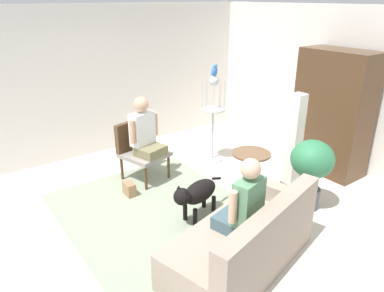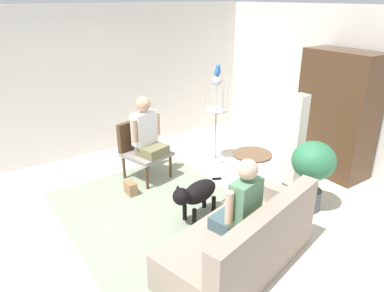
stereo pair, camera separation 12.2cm
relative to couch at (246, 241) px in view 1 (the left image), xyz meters
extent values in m
plane|color=beige|center=(-1.17, -0.14, -0.29)|extent=(7.62, 7.62, 0.00)
cube|color=silver|center=(-1.17, 3.09, 0.98)|extent=(5.87, 0.12, 2.55)
cube|color=silver|center=(-3.87, 0.16, 0.98)|extent=(0.12, 6.95, 2.55)
cube|color=gray|center=(-1.32, -0.25, -0.29)|extent=(2.90, 2.28, 0.01)
cube|color=gray|center=(-0.05, -0.04, -0.09)|extent=(1.26, 1.91, 0.42)
cube|color=gray|center=(0.28, 0.04, 0.32)|extent=(0.61, 1.74, 0.41)
cube|color=gray|center=(-0.24, 0.72, 0.22)|extent=(0.88, 0.39, 0.19)
cube|color=tan|center=(0.26, -0.42, 0.26)|extent=(0.18, 0.33, 0.28)
cube|color=tan|center=(0.14, 0.06, 0.26)|extent=(0.16, 0.28, 0.28)
cube|color=#9EB2B7|center=(0.02, 0.52, 0.26)|extent=(0.17, 0.29, 0.28)
cylinder|color=#4C331E|center=(-2.17, 0.42, -0.10)|extent=(0.04, 0.04, 0.38)
cylinder|color=#4C331E|center=(-2.04, -0.06, -0.10)|extent=(0.04, 0.04, 0.38)
cylinder|color=#4C331E|center=(-2.68, 0.28, -0.10)|extent=(0.04, 0.04, 0.38)
cylinder|color=#4C331E|center=(-2.55, -0.20, -0.10)|extent=(0.04, 0.04, 0.38)
cube|color=gray|center=(-2.36, 0.11, 0.12)|extent=(0.76, 0.74, 0.06)
cube|color=#4C331E|center=(-2.62, 0.04, 0.37)|extent=(0.24, 0.60, 0.45)
cube|color=#405A63|center=(-0.13, -0.06, 0.19)|extent=(0.44, 0.43, 0.14)
cube|color=#598C66|center=(0.02, -0.03, 0.50)|extent=(0.26, 0.39, 0.47)
sphere|color=#DDB293|center=(0.02, -0.03, 0.86)|extent=(0.20, 0.20, 0.20)
cylinder|color=#DDB293|center=(0.03, -0.25, 0.52)|extent=(0.08, 0.08, 0.33)
cylinder|color=#DDB293|center=(-0.07, 0.17, 0.52)|extent=(0.08, 0.08, 0.33)
cube|color=olive|center=(-2.23, 0.15, 0.22)|extent=(0.45, 0.47, 0.14)
cube|color=white|center=(-2.38, 0.10, 0.53)|extent=(0.28, 0.42, 0.49)
sphere|color=tan|center=(-2.38, 0.10, 0.91)|extent=(0.22, 0.22, 0.22)
cylinder|color=tan|center=(-2.40, 0.34, 0.56)|extent=(0.08, 0.08, 0.34)
cylinder|color=tan|center=(-2.28, -0.11, 0.56)|extent=(0.08, 0.08, 0.34)
cylinder|color=brown|center=(-1.03, 1.05, 0.36)|extent=(0.53, 0.53, 0.02)
cylinder|color=brown|center=(-1.03, 1.05, 0.03)|extent=(0.06, 0.06, 0.64)
cylinder|color=brown|center=(-1.03, 1.05, -0.28)|extent=(0.35, 0.35, 0.03)
ellipsoid|color=black|center=(-1.03, 0.17, 0.06)|extent=(0.41, 0.61, 0.27)
sphere|color=black|center=(-0.94, -0.17, 0.14)|extent=(0.21, 0.21, 0.21)
cone|color=black|center=(-0.89, -0.15, 0.25)|extent=(0.06, 0.06, 0.06)
cone|color=black|center=(-0.99, -0.18, 0.25)|extent=(0.06, 0.06, 0.06)
cylinder|color=black|center=(-1.12, 0.52, 0.10)|extent=(0.08, 0.18, 0.10)
cylinder|color=black|center=(-0.90, 0.00, -0.18)|extent=(0.06, 0.06, 0.22)
cylinder|color=black|center=(-1.06, -0.04, -0.18)|extent=(0.06, 0.06, 0.22)
cylinder|color=black|center=(-1.00, 0.38, -0.18)|extent=(0.06, 0.06, 0.22)
cylinder|color=black|center=(-1.16, 0.34, -0.18)|extent=(0.06, 0.06, 0.22)
cylinder|color=silver|center=(-2.30, 1.40, -0.28)|extent=(0.36, 0.36, 0.03)
cylinder|color=silver|center=(-2.30, 1.40, 0.16)|extent=(0.04, 0.04, 0.90)
cylinder|color=silver|center=(-2.30, 1.40, 0.62)|extent=(0.40, 0.40, 0.02)
cylinder|color=silver|center=(-2.11, 1.40, 0.86)|extent=(0.01, 0.01, 0.47)
cylinder|color=silver|center=(-2.15, 1.51, 0.86)|extent=(0.01, 0.01, 0.47)
cylinder|color=silver|center=(-2.25, 1.58, 0.86)|extent=(0.01, 0.01, 0.47)
cylinder|color=silver|center=(-2.36, 1.58, 0.86)|extent=(0.01, 0.01, 0.47)
cylinder|color=silver|center=(-2.46, 1.51, 0.86)|extent=(0.01, 0.01, 0.47)
cylinder|color=silver|center=(-2.49, 1.40, 0.86)|extent=(0.01, 0.01, 0.47)
cylinder|color=silver|center=(-2.46, 1.29, 0.86)|extent=(0.01, 0.01, 0.47)
cylinder|color=silver|center=(-2.36, 1.22, 0.86)|extent=(0.01, 0.01, 0.47)
cylinder|color=silver|center=(-2.25, 1.22, 0.86)|extent=(0.01, 0.01, 0.47)
cylinder|color=silver|center=(-2.15, 1.29, 0.86)|extent=(0.01, 0.01, 0.47)
sphere|color=silver|center=(-2.30, 1.40, 1.10)|extent=(0.16, 0.16, 0.16)
ellipsoid|color=blue|center=(-2.29, 1.40, 1.26)|extent=(0.09, 0.10, 0.18)
sphere|color=blue|center=(-2.27, 1.40, 1.34)|extent=(0.07, 0.07, 0.07)
cone|color=#D8BF4C|center=(-2.24, 1.40, 1.34)|extent=(0.03, 0.02, 0.02)
ellipsoid|color=blue|center=(-2.33, 1.40, 1.20)|extent=(0.12, 0.03, 0.04)
cylinder|color=#4C5156|center=(-0.35, 1.48, -0.15)|extent=(0.32, 0.32, 0.29)
cylinder|color=brown|center=(-0.35, 1.48, 0.09)|extent=(0.03, 0.03, 0.20)
ellipsoid|color=#30794C|center=(-0.35, 1.48, 0.42)|extent=(0.56, 0.56, 0.50)
cube|color=#4C4742|center=(-0.88, 1.75, -0.26)|extent=(0.20, 0.20, 0.06)
cube|color=white|center=(-0.88, 1.75, 0.45)|extent=(0.18, 0.18, 1.37)
cube|color=#4C331E|center=(-0.92, 2.68, 0.67)|extent=(1.12, 0.56, 1.94)
cube|color=#99724C|center=(-2.04, -0.33, -0.20)|extent=(0.21, 0.12, 0.19)
camera|label=1|loc=(2.20, -2.29, 2.37)|focal=34.01mm
camera|label=2|loc=(2.27, -2.19, 2.37)|focal=34.01mm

